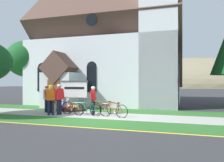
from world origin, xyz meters
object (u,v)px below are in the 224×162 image
object	(u,v)px
church_sign	(74,90)
bicycle_orange	(59,107)
bicycle_silver	(113,110)
cyclist_in_yellow_jersey	(47,97)
yard_deciduous_tree	(28,59)
cyclist_in_blue_jersey	(93,98)
cyclist_in_white_jersey	(51,97)
bicycle_yellow	(87,109)
cyclist_in_orange_jersey	(59,97)
bicycle_red	(104,108)
bicycle_black	(72,108)
cyclist_in_red_jersey	(52,98)

from	to	relation	value
church_sign	bicycle_orange	xyz separation A→B (m)	(0.02, -2.01, -0.95)
bicycle_silver	cyclist_in_yellow_jersey	xyz separation A→B (m)	(-4.50, 0.51, 0.60)
yard_deciduous_tree	bicycle_silver	bearing A→B (deg)	-28.99
cyclist_in_blue_jersey	cyclist_in_white_jersey	xyz separation A→B (m)	(-2.19, -1.01, 0.06)
bicycle_yellow	cyclist_in_orange_jersey	bearing A→B (deg)	-174.14
church_sign	cyclist_in_blue_jersey	distance (m)	2.79
cyclist_in_orange_jersey	cyclist_in_blue_jersey	xyz separation A→B (m)	(1.84, 0.69, -0.09)
bicycle_orange	cyclist_in_white_jersey	world-z (taller)	cyclist_in_white_jersey
bicycle_orange	bicycle_red	bearing A→B (deg)	9.88
church_sign	cyclist_in_blue_jersey	bearing A→B (deg)	-39.84
cyclist_in_orange_jersey	cyclist_in_white_jersey	world-z (taller)	cyclist_in_orange_jersey
bicycle_black	cyclist_in_red_jersey	world-z (taller)	cyclist_in_red_jersey
bicycle_red	yard_deciduous_tree	size ratio (longest dim) A/B	0.30
church_sign	bicycle_red	bearing A→B (deg)	-29.54
bicycle_black	yard_deciduous_tree	xyz separation A→B (m)	(-7.18, 5.24, 3.60)
bicycle_black	cyclist_in_orange_jersey	size ratio (longest dim) A/B	0.92
bicycle_orange	cyclist_in_blue_jersey	xyz separation A→B (m)	(2.11, 0.23, 0.58)
bicycle_orange	cyclist_in_yellow_jersey	world-z (taller)	cyclist_in_yellow_jersey
bicycle_yellow	cyclist_in_blue_jersey	bearing A→B (deg)	73.98
bicycle_yellow	cyclist_in_red_jersey	distance (m)	2.60
bicycle_red	cyclist_in_red_jersey	world-z (taller)	cyclist_in_red_jersey
cyclist_in_white_jersey	cyclist_in_yellow_jersey	size ratio (longest dim) A/B	1.05
bicycle_silver	bicycle_red	bearing A→B (deg)	135.87
bicycle_red	cyclist_in_orange_jersey	size ratio (longest dim) A/B	0.95
bicycle_black	cyclist_in_blue_jersey	xyz separation A→B (m)	(1.14, 0.41, 0.58)
cyclist_in_white_jersey	yard_deciduous_tree	world-z (taller)	yard_deciduous_tree
church_sign	bicycle_yellow	xyz separation A→B (m)	(1.98, -2.29, -0.97)
cyclist_in_red_jersey	cyclist_in_yellow_jersey	distance (m)	0.43
yard_deciduous_tree	bicycle_orange	bearing A→B (deg)	-39.15
bicycle_yellow	bicycle_black	bearing A→B (deg)	173.95
cyclist_in_orange_jersey	cyclist_in_white_jersey	distance (m)	0.47
bicycle_silver	cyclist_in_red_jersey	distance (m)	4.14
bicycle_silver	cyclist_in_white_jersey	world-z (taller)	cyclist_in_white_jersey
cyclist_in_yellow_jersey	yard_deciduous_tree	world-z (taller)	yard_deciduous_tree
bicycle_orange	cyclist_in_yellow_jersey	size ratio (longest dim) A/B	1.05
bicycle_orange	church_sign	bearing A→B (deg)	90.52
cyclist_in_orange_jersey	cyclist_in_white_jersey	size ratio (longest dim) A/B	1.02
cyclist_in_yellow_jersey	cyclist_in_white_jersey	bearing A→B (deg)	-46.79
bicycle_black	bicycle_orange	bearing A→B (deg)	169.57
bicycle_yellow	cyclist_in_white_jersey	world-z (taller)	cyclist_in_white_jersey
bicycle_black	church_sign	bearing A→B (deg)	114.32
church_sign	bicycle_red	world-z (taller)	church_sign
bicycle_black	bicycle_yellow	distance (m)	1.00
cyclist_in_blue_jersey	yard_deciduous_tree	bearing A→B (deg)	149.89
bicycle_orange	cyclist_in_yellow_jersey	distance (m)	1.15
church_sign	bicycle_black	xyz separation A→B (m)	(0.99, -2.19, -0.95)
cyclist_in_orange_jersey	cyclist_in_white_jersey	bearing A→B (deg)	-137.74
bicycle_yellow	yard_deciduous_tree	world-z (taller)	yard_deciduous_tree
cyclist_in_blue_jersey	cyclist_in_orange_jersey	bearing A→B (deg)	-159.49
bicycle_orange	cyclist_in_orange_jersey	size ratio (longest dim) A/B	0.98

